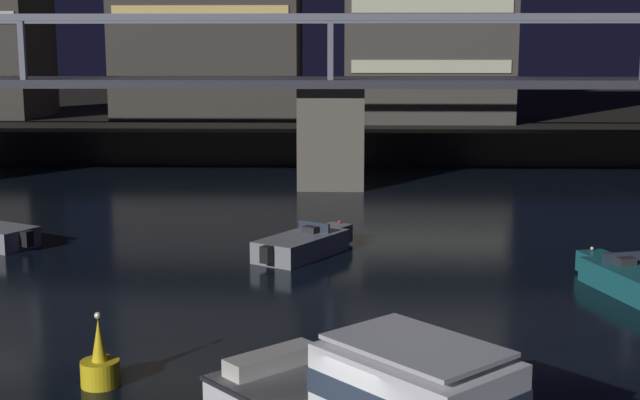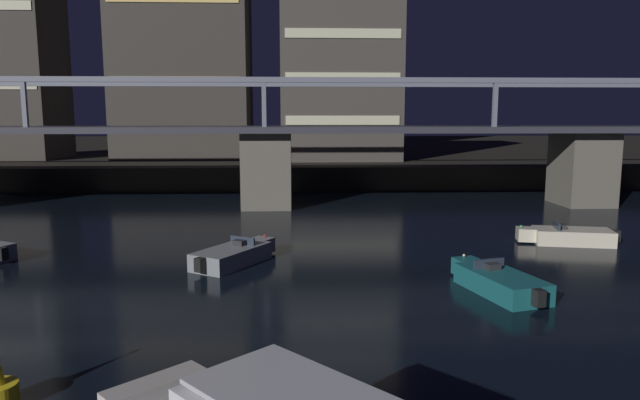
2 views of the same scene
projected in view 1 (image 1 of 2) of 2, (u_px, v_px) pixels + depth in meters
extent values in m
cube|color=black|center=(337.00, 108.00, 96.69)|extent=(240.00, 80.00, 2.20)
cube|color=#605B51|center=(331.00, 136.00, 49.13)|extent=(3.60, 4.40, 5.55)
cube|color=#33333D|center=(331.00, 82.00, 48.61)|extent=(102.32, 6.40, 0.45)
cube|color=slate|center=(330.00, 17.00, 45.17)|extent=(102.32, 0.36, 0.36)
cube|color=slate|center=(332.00, 20.00, 50.88)|extent=(102.32, 0.36, 0.36)
cube|color=slate|center=(22.00, 49.00, 45.86)|extent=(0.30, 0.30, 3.20)
cube|color=slate|center=(330.00, 49.00, 45.44)|extent=(0.30, 0.30, 3.20)
cube|color=#F2D172|center=(200.00, 12.00, 63.79)|extent=(12.87, 0.10, 0.90)
cube|color=beige|center=(431.00, 66.00, 61.75)|extent=(11.19, 0.10, 0.90)
cube|color=beige|center=(432.00, 6.00, 61.04)|extent=(11.19, 0.10, 0.90)
cube|color=white|center=(416.00, 393.00, 15.03)|extent=(3.71, 3.78, 1.40)
cube|color=#283342|center=(416.00, 390.00, 15.02)|extent=(3.77, 3.83, 0.44)
cube|color=silver|center=(417.00, 345.00, 14.88)|extent=(3.34, 3.40, 0.08)
cube|color=#B7B2A8|center=(272.00, 360.00, 18.09)|extent=(1.94, 1.85, 0.36)
cube|color=black|center=(27.00, 239.00, 33.60)|extent=(0.49, 0.49, 0.60)
cube|color=#196066|center=(636.00, 282.00, 27.84)|extent=(2.77, 4.25, 0.80)
cube|color=#196066|center=(595.00, 262.00, 30.13)|extent=(1.19, 1.13, 0.70)
cube|color=#283342|center=(622.00, 258.00, 28.55)|extent=(1.33, 0.45, 0.36)
cube|color=#262628|center=(626.00, 261.00, 28.32)|extent=(0.65, 0.53, 0.24)
sphere|color=beige|center=(592.00, 248.00, 30.30)|extent=(0.12, 0.12, 0.12)
cube|color=gray|center=(301.00, 246.00, 32.81)|extent=(3.60, 4.27, 0.80)
cube|color=gray|center=(336.00, 233.00, 34.77)|extent=(1.32, 1.29, 0.70)
cube|color=#283342|center=(314.00, 227.00, 33.41)|extent=(1.20, 0.80, 0.36)
cube|color=#262628|center=(310.00, 230.00, 33.21)|extent=(0.69, 0.64, 0.24)
cube|color=black|center=(267.00, 255.00, 31.02)|extent=(0.50, 0.50, 0.60)
sphere|color=red|center=(340.00, 222.00, 34.91)|extent=(0.12, 0.12, 0.12)
cylinder|color=yellow|center=(100.00, 373.00, 20.33)|extent=(0.90, 0.90, 0.60)
cone|color=yellow|center=(99.00, 340.00, 20.19)|extent=(0.36, 0.36, 1.00)
sphere|color=#F2EAB2|center=(98.00, 315.00, 20.09)|extent=(0.16, 0.16, 0.16)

